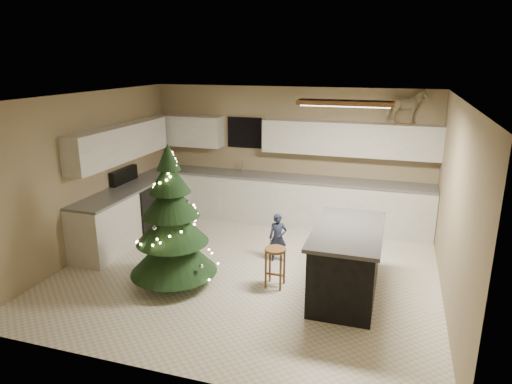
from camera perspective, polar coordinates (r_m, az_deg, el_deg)
ground_plane at (r=7.05m, az=-0.87°, el=-9.78°), size 5.50×5.50×0.00m
room_shell at (r=6.46m, az=-0.73°, el=4.25°), size 5.52×5.02×2.61m
cabinetry at (r=8.51m, az=-3.22°, el=0.34°), size 5.50×3.20×2.00m
island at (r=6.32m, az=11.23°, el=-8.52°), size 0.90×1.70×0.95m
bar_stool at (r=6.43m, az=2.42°, el=-8.23°), size 0.30×0.30×0.57m
christmas_tree at (r=6.46m, az=-10.46°, el=-4.48°), size 1.27×1.23×2.03m
toddler at (r=7.23m, az=2.75°, el=-5.72°), size 0.32×0.25×0.78m
rocking_horse at (r=8.37m, az=18.22°, el=10.10°), size 0.74×0.52×0.60m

